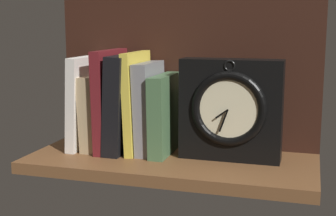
# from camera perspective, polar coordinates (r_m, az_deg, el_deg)

# --- Properties ---
(ground_plane) EXTENTS (0.63, 0.27, 0.03)m
(ground_plane) POSITION_cam_1_polar(r_m,az_deg,el_deg) (1.07, 0.33, -6.52)
(ground_plane) COLOR brown
(back_panel) EXTENTS (0.63, 0.01, 0.35)m
(back_panel) POSITION_cam_1_polar(r_m,az_deg,el_deg) (1.15, 2.14, 4.16)
(back_panel) COLOR black
(back_panel) RESTS_ON ground_plane
(book_white_catcher) EXTENTS (0.03, 0.15, 0.22)m
(book_white_catcher) POSITION_cam_1_polar(r_m,az_deg,el_deg) (1.16, -9.77, 0.71)
(book_white_catcher) COLOR silver
(book_white_catcher) RESTS_ON ground_plane
(book_tan_shortstories) EXTENTS (0.04, 0.14, 0.17)m
(book_tan_shortstories) POSITION_cam_1_polar(r_m,az_deg,el_deg) (1.15, -8.27, -0.40)
(book_tan_shortstories) COLOR tan
(book_tan_shortstories) RESTS_ON ground_plane
(book_maroon_dawkins) EXTENTS (0.03, 0.17, 0.23)m
(book_maroon_dawkins) POSITION_cam_1_polar(r_m,az_deg,el_deg) (1.13, -6.77, 0.97)
(book_maroon_dawkins) COLOR maroon
(book_maroon_dawkins) RESTS_ON ground_plane
(book_black_skeptic) EXTENTS (0.05, 0.17, 0.22)m
(book_black_skeptic) POSITION_cam_1_polar(r_m,az_deg,el_deg) (1.12, -5.15, 0.61)
(book_black_skeptic) COLOR black
(book_black_skeptic) RESTS_ON ground_plane
(book_yellow_seinlanguage) EXTENTS (0.03, 0.15, 0.23)m
(book_yellow_seinlanguage) POSITION_cam_1_polar(r_m,az_deg,el_deg) (1.10, -3.61, 0.72)
(book_yellow_seinlanguage) COLOR gold
(book_yellow_seinlanguage) RESTS_ON ground_plane
(book_gray_chess) EXTENTS (0.04, 0.14, 0.21)m
(book_gray_chess) POSITION_cam_1_polar(r_m,az_deg,el_deg) (1.10, -2.18, 0.06)
(book_gray_chess) COLOR gray
(book_gray_chess) RESTS_ON ground_plane
(book_green_romantic) EXTENTS (0.04, 0.16, 0.18)m
(book_green_romantic) POSITION_cam_1_polar(r_m,az_deg,el_deg) (1.09, -0.35, -0.72)
(book_green_romantic) COLOR #476B44
(book_green_romantic) RESTS_ON ground_plane
(framed_clock) EXTENTS (0.22, 0.07, 0.22)m
(framed_clock) POSITION_cam_1_polar(r_m,az_deg,el_deg) (1.04, 7.39, -0.18)
(framed_clock) COLOR black
(framed_clock) RESTS_ON ground_plane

